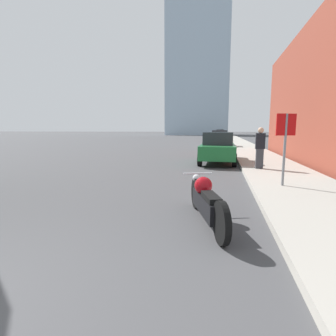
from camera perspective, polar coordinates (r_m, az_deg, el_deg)
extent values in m
cube|color=#9E998E|center=(41.33, 14.63, 5.81)|extent=(2.74, 240.00, 0.15)
cube|color=#9EB7CC|center=(92.43, 6.91, 25.22)|extent=(18.84, 18.84, 57.21)
cylinder|color=black|center=(5.86, 6.18, -5.47)|extent=(0.29, 0.68, 0.68)
cylinder|color=black|center=(4.12, 11.57, -11.63)|extent=(0.29, 0.68, 0.68)
cube|color=black|center=(4.97, 8.39, -7.86)|extent=(0.65, 1.43, 0.33)
sphere|color=#9E0C14|center=(5.17, 7.70, -3.82)|extent=(0.35, 0.35, 0.35)
cube|color=black|center=(4.63, 9.36, -6.33)|extent=(0.40, 0.69, 0.10)
sphere|color=silver|center=(5.81, 6.17, -2.16)|extent=(0.16, 0.16, 0.16)
cylinder|color=silver|center=(5.67, 6.46, -1.18)|extent=(0.60, 0.22, 0.04)
cube|color=#1E6B33|center=(13.78, 10.76, 3.70)|extent=(1.72, 4.11, 0.66)
cube|color=#23282D|center=(13.75, 10.84, 6.36)|extent=(1.45, 1.98, 0.62)
cylinder|color=black|center=(15.11, 7.79, 2.93)|extent=(0.21, 0.64, 0.64)
cylinder|color=black|center=(15.08, 13.88, 2.75)|extent=(0.21, 0.64, 0.64)
cylinder|color=black|center=(12.59, 6.95, 1.86)|extent=(0.21, 0.64, 0.64)
cylinder|color=black|center=(12.56, 14.25, 1.65)|extent=(0.21, 0.64, 0.64)
cube|color=silver|center=(26.18, 11.15, 5.81)|extent=(1.75, 4.03, 0.65)
cube|color=#23282D|center=(26.16, 11.20, 7.30)|extent=(1.46, 1.94, 0.71)
cylinder|color=black|center=(27.46, 9.51, 5.28)|extent=(0.21, 0.62, 0.61)
cylinder|color=black|center=(27.43, 12.87, 5.19)|extent=(0.21, 0.62, 0.61)
cylinder|color=black|center=(24.98, 9.23, 5.00)|extent=(0.21, 0.62, 0.61)
cylinder|color=black|center=(24.95, 12.92, 4.89)|extent=(0.21, 0.62, 0.61)
cube|color=red|center=(38.31, 10.83, 6.62)|extent=(2.04, 4.17, 0.61)
cube|color=#23282D|center=(38.30, 10.86, 7.54)|extent=(1.63, 2.05, 0.63)
cylinder|color=black|center=(39.65, 9.76, 6.26)|extent=(0.25, 0.72, 0.70)
cylinder|color=black|center=(39.52, 12.19, 6.19)|extent=(0.25, 0.72, 0.70)
cylinder|color=black|center=(37.15, 9.37, 6.14)|extent=(0.25, 0.72, 0.70)
cylinder|color=black|center=(37.01, 11.96, 6.06)|extent=(0.25, 0.72, 0.70)
cube|color=black|center=(50.56, 11.22, 7.03)|extent=(1.98, 4.44, 0.65)
cube|color=#23282D|center=(50.55, 11.24, 7.78)|extent=(1.61, 2.16, 0.68)
cylinder|color=black|center=(51.90, 10.21, 6.72)|extent=(0.23, 0.72, 0.71)
cylinder|color=black|center=(51.96, 12.10, 6.67)|extent=(0.23, 0.72, 0.71)
cylinder|color=black|center=(49.19, 10.27, 6.64)|extent=(0.23, 0.72, 0.71)
cylinder|color=black|center=(49.26, 12.26, 6.58)|extent=(0.23, 0.72, 0.71)
cube|color=#BCBCC1|center=(62.79, 11.22, 7.26)|extent=(1.75, 4.30, 0.66)
cube|color=#23282D|center=(62.78, 11.24, 7.91)|extent=(1.46, 2.07, 0.76)
cylinder|color=black|center=(64.12, 10.48, 7.01)|extent=(0.21, 0.71, 0.71)
cylinder|color=black|center=(64.14, 11.92, 6.97)|extent=(0.21, 0.71, 0.71)
cylinder|color=black|center=(61.47, 10.47, 6.96)|extent=(0.21, 0.71, 0.71)
cylinder|color=black|center=(61.48, 11.97, 6.91)|extent=(0.21, 0.71, 0.71)
cylinder|color=slate|center=(8.06, 24.03, 3.56)|extent=(0.07, 0.07, 2.02)
cube|color=red|center=(8.04, 24.33, 8.61)|extent=(0.57, 0.26, 0.60)
cube|color=#38383D|center=(11.34, 19.28, 1.92)|extent=(0.29, 0.20, 0.80)
cube|color=black|center=(11.29, 19.45, 5.55)|extent=(0.36, 0.20, 0.64)
sphere|color=tan|center=(11.28, 19.56, 7.76)|extent=(0.23, 0.23, 0.23)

